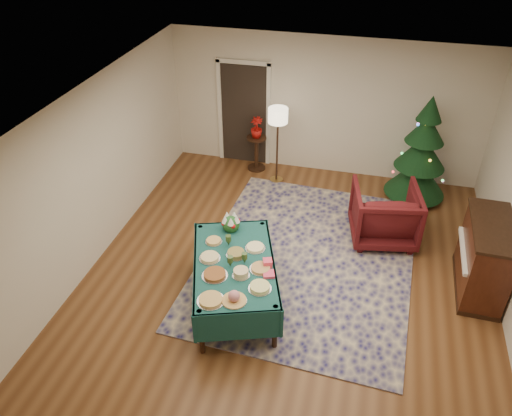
% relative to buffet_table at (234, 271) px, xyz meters
% --- Properties ---
extents(room_shell, '(7.00, 7.00, 7.00)m').
position_rel_buffet_table_xyz_m(room_shell, '(0.63, 0.57, 0.76)').
color(room_shell, '#593319').
rests_on(room_shell, ground).
extents(doorway, '(1.08, 0.04, 2.16)m').
position_rel_buffet_table_xyz_m(doorway, '(-0.97, 4.05, 0.51)').
color(doorway, black).
rests_on(doorway, ground).
extents(rug, '(3.42, 4.36, 0.02)m').
position_rel_buffet_table_xyz_m(rug, '(0.84, 1.19, -0.58)').
color(rug, '#181551').
rests_on(rug, ground).
extents(buffet_table, '(1.66, 2.14, 0.74)m').
position_rel_buffet_table_xyz_m(buffet_table, '(0.00, 0.00, 0.00)').
color(buffet_table, black).
rests_on(buffet_table, ground).
extents(platter_0, '(0.34, 0.34, 0.05)m').
position_rel_buffet_table_xyz_m(platter_0, '(-0.07, -0.77, 0.17)').
color(platter_0, silver).
rests_on(platter_0, buffet_table).
extents(platter_1, '(0.31, 0.31, 0.16)m').
position_rel_buffet_table_xyz_m(platter_1, '(0.20, -0.69, 0.21)').
color(platter_1, silver).
rests_on(platter_1, buffet_table).
extents(platter_2, '(0.30, 0.30, 0.06)m').
position_rel_buffet_table_xyz_m(platter_2, '(0.46, -0.41, 0.17)').
color(platter_2, silver).
rests_on(platter_2, buffet_table).
extents(platter_3, '(0.34, 0.34, 0.05)m').
position_rel_buffet_table_xyz_m(platter_3, '(-0.17, -0.32, 0.17)').
color(platter_3, silver).
rests_on(platter_3, buffet_table).
extents(platter_4, '(0.23, 0.23, 0.10)m').
position_rel_buffet_table_xyz_m(platter_4, '(0.16, -0.23, 0.19)').
color(platter_4, silver).
rests_on(platter_4, buffet_table).
extents(platter_5, '(0.30, 0.30, 0.04)m').
position_rel_buffet_table_xyz_m(platter_5, '(0.38, -0.05, 0.17)').
color(platter_5, silver).
rests_on(platter_5, buffet_table).
extents(platter_6, '(0.29, 0.29, 0.05)m').
position_rel_buffet_table_xyz_m(platter_6, '(-0.34, -0.01, 0.17)').
color(platter_6, silver).
rests_on(platter_6, buffet_table).
extents(platter_7, '(0.27, 0.27, 0.07)m').
position_rel_buffet_table_xyz_m(platter_7, '(-0.01, 0.14, 0.18)').
color(platter_7, silver).
rests_on(platter_7, buffet_table).
extents(platter_8, '(0.28, 0.28, 0.04)m').
position_rel_buffet_table_xyz_m(platter_8, '(0.20, 0.36, 0.17)').
color(platter_8, silver).
rests_on(platter_8, buffet_table).
extents(platter_9, '(0.24, 0.24, 0.04)m').
position_rel_buffet_table_xyz_m(platter_9, '(-0.40, 0.35, 0.17)').
color(platter_9, silver).
rests_on(platter_9, buffet_table).
extents(goblet_0, '(0.08, 0.08, 0.17)m').
position_rel_buffet_table_xyz_m(goblet_0, '(-0.18, 0.33, 0.24)').
color(goblet_0, '#2D471E').
rests_on(goblet_0, buffet_table).
extents(goblet_1, '(0.08, 0.08, 0.17)m').
position_rel_buffet_table_xyz_m(goblet_1, '(0.14, 0.02, 0.24)').
color(goblet_1, '#2D471E').
rests_on(goblet_1, buffet_table).
extents(goblet_2, '(0.08, 0.08, 0.17)m').
position_rel_buffet_table_xyz_m(goblet_2, '(-0.02, -0.09, 0.24)').
color(goblet_2, '#2D471E').
rests_on(goblet_2, buffet_table).
extents(napkin_stack, '(0.19, 0.19, 0.04)m').
position_rel_buffet_table_xyz_m(napkin_stack, '(0.51, -0.14, 0.17)').
color(napkin_stack, '#E84060').
rests_on(napkin_stack, buffet_table).
extents(gift_box, '(0.15, 0.15, 0.10)m').
position_rel_buffet_table_xyz_m(gift_box, '(0.45, 0.05, 0.19)').
color(gift_box, '#F0425F').
rests_on(gift_box, buffet_table).
extents(centerpiece, '(0.26, 0.27, 0.30)m').
position_rel_buffet_table_xyz_m(centerpiece, '(-0.25, 0.69, 0.27)').
color(centerpiece, '#1E4C1E').
rests_on(centerpiece, buffet_table).
extents(armchair, '(1.18, 1.12, 1.05)m').
position_rel_buffet_table_xyz_m(armchair, '(1.94, 2.04, -0.07)').
color(armchair, '#490F12').
rests_on(armchair, ground).
extents(floor_lamp, '(0.37, 0.37, 1.52)m').
position_rel_buffet_table_xyz_m(floor_lamp, '(-0.14, 3.42, 0.70)').
color(floor_lamp, '#A57F3F').
rests_on(floor_lamp, ground).
extents(side_table, '(0.40, 0.40, 0.71)m').
position_rel_buffet_table_xyz_m(side_table, '(-0.64, 3.77, -0.24)').
color(side_table, black).
rests_on(side_table, ground).
extents(potted_plant, '(0.23, 0.42, 0.23)m').
position_rel_buffet_table_xyz_m(potted_plant, '(-0.64, 3.77, 0.24)').
color(potted_plant, '#A10F0B').
rests_on(potted_plant, side_table).
extents(christmas_tree, '(1.20, 1.20, 2.00)m').
position_rel_buffet_table_xyz_m(christmas_tree, '(2.47, 3.47, 0.31)').
color(christmas_tree, black).
rests_on(christmas_tree, ground).
extents(piano, '(0.65, 1.33, 1.14)m').
position_rel_buffet_table_xyz_m(piano, '(3.34, 1.15, -0.03)').
color(piano, black).
rests_on(piano, ground).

